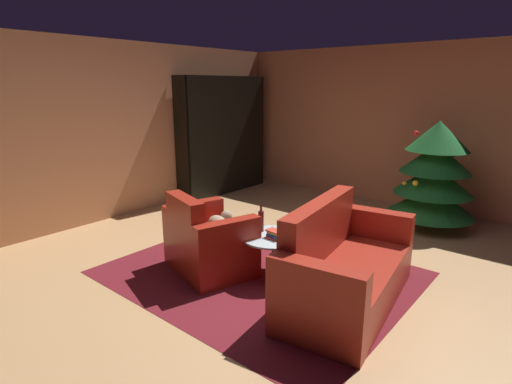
# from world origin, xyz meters

# --- Properties ---
(ground_plane) EXTENTS (8.06, 8.06, 0.00)m
(ground_plane) POSITION_xyz_m (0.00, 0.00, 0.00)
(ground_plane) COLOR tan
(wall_back) EXTENTS (6.07, 0.06, 2.58)m
(wall_back) POSITION_xyz_m (0.00, 3.39, 1.29)
(wall_back) COLOR tan
(wall_back) RESTS_ON ground
(wall_left) EXTENTS (0.06, 6.84, 2.58)m
(wall_left) POSITION_xyz_m (-3.01, 0.00, 1.29)
(wall_left) COLOR tan
(wall_left) RESTS_ON ground
(area_rug) EXTENTS (2.99, 2.45, 0.01)m
(area_rug) POSITION_xyz_m (-0.07, -0.13, 0.00)
(area_rug) COLOR maroon
(area_rug) RESTS_ON ground
(bookshelf_unit) EXTENTS (0.35, 1.95, 2.10)m
(bookshelf_unit) POSITION_xyz_m (-2.75, 2.21, 1.05)
(bookshelf_unit) COLOR black
(bookshelf_unit) RESTS_ON ground
(armchair_red) EXTENTS (1.10, 0.95, 0.86)m
(armchair_red) POSITION_xyz_m (-0.55, -0.42, 0.32)
(armchair_red) COLOR maroon
(armchair_red) RESTS_ON ground
(couch_red) EXTENTS (1.02, 1.80, 0.93)m
(couch_red) POSITION_xyz_m (0.88, -0.09, 0.32)
(couch_red) COLOR maroon
(couch_red) RESTS_ON ground
(coffee_table) EXTENTS (0.67, 0.67, 0.44)m
(coffee_table) POSITION_xyz_m (0.06, -0.08, 0.40)
(coffee_table) COLOR black
(coffee_table) RESTS_ON ground
(book_stack_on_table) EXTENTS (0.20, 0.16, 0.08)m
(book_stack_on_table) POSITION_xyz_m (0.12, -0.11, 0.48)
(book_stack_on_table) COLOR red
(book_stack_on_table) RESTS_ON coffee_table
(bottle_on_table) EXTENTS (0.06, 0.06, 0.30)m
(bottle_on_table) POSITION_xyz_m (-0.12, -0.05, 0.56)
(bottle_on_table) COLOR #581D1E
(bottle_on_table) RESTS_ON coffee_table
(decorated_tree) EXTENTS (1.17, 1.17, 1.49)m
(decorated_tree) POSITION_xyz_m (0.84, 2.56, 0.75)
(decorated_tree) COLOR brown
(decorated_tree) RESTS_ON ground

